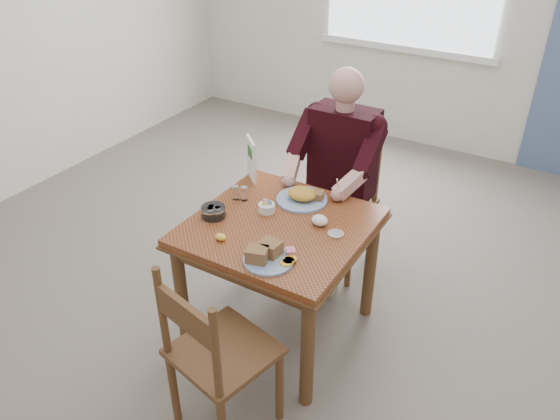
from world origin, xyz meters
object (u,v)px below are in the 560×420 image
Objects in this scene: table at (280,241)px; chair_far at (341,201)px; chair_near at (216,355)px; near_plate at (267,255)px; far_plate at (303,196)px; diner at (338,161)px.

table is 0.97× the size of chair_far.
chair_near is at bearing -86.33° from chair_far.
chair_far reaches higher than near_plate.
chair_far is at bearing 95.93° from near_plate.
table is at bearing -90.00° from chair_far.
far_plate is (-0.01, 0.27, 0.14)m from table.
chair_far is 3.41× the size of near_plate.
diner is at bearing 96.45° from near_plate.
table is at bearing 110.51° from near_plate.
near_plate is (0.11, -0.31, 0.14)m from table.
table is 2.58× the size of far_plate.
chair_near is at bearing -86.10° from diner.
near_plate reaches higher than table.
chair_near reaches higher than table.
table is 0.75m from chair_near.
diner is (0.00, 0.71, 0.17)m from table.
chair_near is 3.41× the size of near_plate.
chair_far is 1.52m from chair_near.
chair_near is (0.10, -0.72, -0.16)m from table.
chair_far is at bearing 90.01° from diner.
far_plate is (-0.10, 0.99, 0.30)m from chair_near.
near_plate is (0.11, -1.01, -0.03)m from diner.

